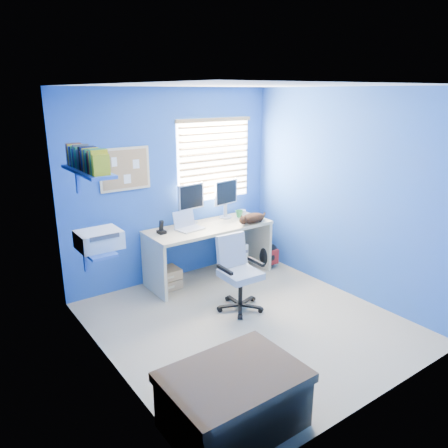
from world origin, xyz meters
TOP-DOWN VIEW (x-y plane):
  - floor at (0.00, 0.00)m, footprint 3.00×3.20m
  - ceiling at (0.00, 0.00)m, footprint 3.00×3.20m
  - wall_back at (0.00, 1.60)m, footprint 3.00×0.01m
  - wall_front at (0.00, -1.60)m, footprint 3.00×0.01m
  - wall_left at (-1.50, 0.00)m, footprint 0.01×3.20m
  - wall_right at (1.50, 0.00)m, footprint 0.01×3.20m
  - desk at (0.34, 1.26)m, footprint 1.69×0.65m
  - laptop at (0.05, 1.27)m, footprint 0.37×0.31m
  - monitor_left at (0.21, 1.50)m, footprint 0.41×0.16m
  - monitor_right at (0.74, 1.44)m, footprint 0.41×0.18m
  - phone at (-0.32, 1.33)m, footprint 0.09×0.11m
  - mug at (0.91, 1.35)m, footprint 0.10×0.09m
  - cd_spindle at (1.02, 1.44)m, footprint 0.13×0.13m
  - cat at (0.90, 1.03)m, footprint 0.40×0.26m
  - tower_pc at (0.74, 1.24)m, footprint 0.23×0.45m
  - drawer_boxes at (-0.31, 1.30)m, footprint 0.35×0.28m
  - yellow_book at (0.60, 1.04)m, footprint 0.03×0.17m
  - backpack at (1.25, 1.07)m, footprint 0.33×0.26m
  - bed_corner at (-1.05, -1.15)m, footprint 0.98×0.69m
  - office_chair at (0.13, 0.34)m, footprint 0.52×0.52m
  - window_blinds at (0.65, 1.57)m, footprint 1.15×0.05m
  - corkboard at (-0.65, 1.58)m, footprint 0.64×0.02m
  - wall_shelves at (-1.35, 0.75)m, footprint 0.42×0.90m

SIDE VIEW (x-z plane):
  - floor at x=0.00m, z-range 0.00..0.00m
  - yellow_book at x=0.60m, z-range 0.00..0.24m
  - drawer_boxes at x=-0.31m, z-range 0.00..0.27m
  - backpack at x=1.25m, z-range 0.00..0.36m
  - tower_pc at x=0.74m, z-range 0.00..0.45m
  - bed_corner at x=-1.05m, z-range 0.00..0.47m
  - office_chair at x=0.13m, z-range -0.11..0.76m
  - desk at x=0.34m, z-range 0.00..0.74m
  - cd_spindle at x=1.02m, z-range 0.74..0.81m
  - mug at x=0.91m, z-range 0.74..0.84m
  - cat at x=0.90m, z-range 0.74..0.87m
  - phone at x=-0.32m, z-range 0.74..0.91m
  - laptop at x=0.05m, z-range 0.74..0.96m
  - monitor_left at x=0.21m, z-range 0.74..1.28m
  - monitor_right at x=0.74m, z-range 0.74..1.28m
  - wall_back at x=0.00m, z-range 0.00..2.50m
  - wall_front at x=0.00m, z-range 0.00..2.50m
  - wall_left at x=-1.50m, z-range 0.00..2.50m
  - wall_right at x=1.50m, z-range 0.00..2.50m
  - wall_shelves at x=-1.35m, z-range 0.91..1.96m
  - corkboard at x=-0.65m, z-range 1.29..1.81m
  - window_blinds at x=0.65m, z-range 1.00..2.10m
  - ceiling at x=0.00m, z-range 2.50..2.50m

